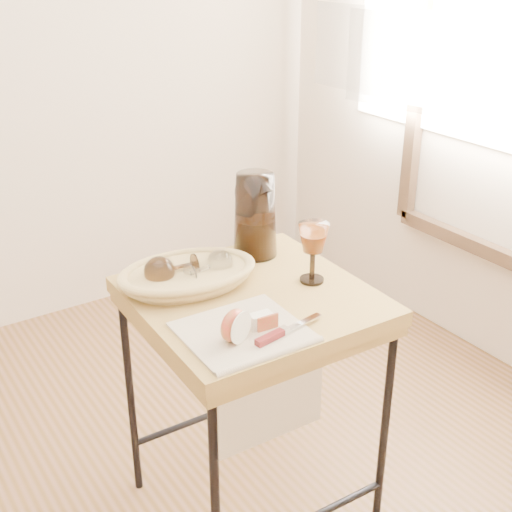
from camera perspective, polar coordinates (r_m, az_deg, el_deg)
side_table at (r=2.06m, az=-0.32°, el=-12.71°), size 0.63×0.63×0.78m
tea_towel at (r=1.67m, az=-1.13°, el=-6.36°), size 0.30×0.27×0.01m
bread_basket at (r=1.89m, az=-5.76°, el=-1.74°), size 0.38×0.29×0.05m
goblet_lying_a at (r=1.87m, az=-6.86°, el=-1.01°), size 0.15×0.10×0.09m
goblet_lying_b at (r=1.88m, az=-4.11°, el=-0.94°), size 0.13×0.09×0.08m
pitcher at (r=2.02m, az=-0.08°, el=3.48°), size 0.20×0.27×0.30m
wine_goblet at (r=1.88m, az=4.81°, el=0.28°), size 0.10×0.10×0.18m
apple_half at (r=1.61m, az=-1.91°, el=-5.84°), size 0.10×0.08×0.08m
apple_wedge at (r=1.67m, az=0.40°, el=-5.45°), size 0.06×0.03×0.04m
table_knife at (r=1.66m, az=2.61°, el=-6.17°), size 0.21×0.05×0.02m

